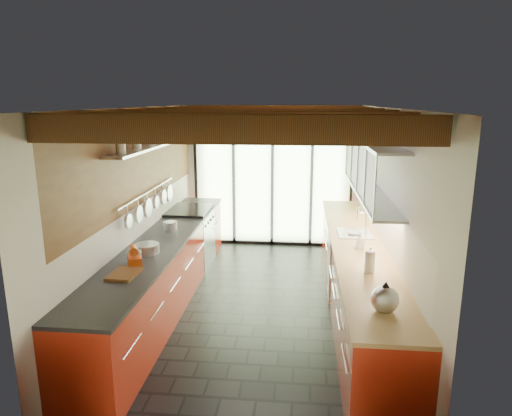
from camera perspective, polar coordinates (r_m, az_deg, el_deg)
name	(u,v)px	position (r m, az deg, el deg)	size (l,w,h in m)	color
ground	(259,305)	(6.28, 0.32, -12.05)	(5.50, 5.50, 0.00)	black
room_shell	(259,184)	(5.76, 0.34, 2.97)	(5.50, 5.50, 5.50)	silver
ceiling_beams	(262,118)	(6.05, 0.69, 11.17)	(3.14, 5.06, 4.90)	#593316
glass_door	(272,158)	(8.42, 2.07, 6.30)	(2.95, 0.10, 2.90)	#C6EAAD
left_counter	(165,270)	(6.33, -11.34, -7.55)	(0.68, 5.00, 0.92)	#B12613
range_stove	(190,238)	(7.65, -8.21, -3.67)	(0.66, 0.90, 0.97)	silver
right_counter	(356,277)	(6.12, 12.42, -8.37)	(0.68, 5.00, 0.92)	#B12613
sink_assembly	(356,231)	(6.33, 12.37, -2.84)	(0.45, 0.52, 0.43)	silver
upper_cabinets_right	(371,167)	(6.07, 14.23, 4.97)	(0.34, 3.00, 3.00)	silver
left_wall_fixtures	(151,168)	(6.29, -12.94, 4.89)	(0.28, 2.60, 0.96)	silver
stand_mixer	(135,257)	(5.21, -14.93, -5.96)	(0.23, 0.29, 0.23)	#D14A10
pot_large	(170,226)	(6.47, -10.67, -2.22)	(0.19, 0.19, 0.12)	silver
pot_small	(147,248)	(5.58, -13.45, -4.93)	(0.29, 0.29, 0.11)	silver
cutting_board	(124,274)	(4.96, -16.15, -7.93)	(0.27, 0.37, 0.03)	brown
kettle	(385,298)	(4.12, 15.82, -10.74)	(0.28, 0.32, 0.28)	silver
paper_towel	(370,262)	(4.96, 14.05, -6.55)	(0.11, 0.11, 0.28)	white
soap_bottle	(361,240)	(5.71, 12.93, -3.95)	(0.10, 0.10, 0.22)	silver
bowl	(355,233)	(6.29, 12.25, -3.11)	(0.18, 0.18, 0.05)	silver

